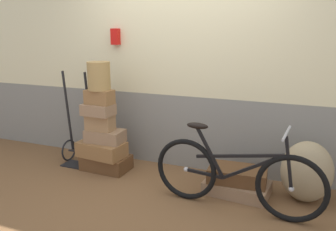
% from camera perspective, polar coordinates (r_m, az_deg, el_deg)
% --- Properties ---
extents(ground, '(9.75, 5.20, 0.06)m').
position_cam_1_polar(ground, '(3.89, -1.49, -12.66)').
color(ground, brown).
extents(station_building, '(7.75, 0.74, 2.84)m').
position_cam_1_polar(station_building, '(4.27, 3.19, 10.07)').
color(station_building, gray).
rests_on(station_building, ground).
extents(suitcase_0, '(0.59, 0.37, 0.18)m').
position_cam_1_polar(suitcase_0, '(4.45, -10.11, -7.62)').
color(suitcase_0, brown).
rests_on(suitcase_0, ground).
extents(suitcase_1, '(0.61, 0.39, 0.18)m').
position_cam_1_polar(suitcase_1, '(4.38, -10.87, -5.49)').
color(suitcase_1, olive).
rests_on(suitcase_1, suitcase_0).
extents(suitcase_2, '(0.47, 0.29, 0.15)m').
position_cam_1_polar(suitcase_2, '(4.34, -10.31, -3.31)').
color(suitcase_2, '#937051').
rests_on(suitcase_2, suitcase_1).
extents(suitcase_3, '(0.34, 0.22, 0.20)m').
position_cam_1_polar(suitcase_3, '(4.30, -11.11, -1.11)').
color(suitcase_3, '#9E754C').
rests_on(suitcase_3, suitcase_2).
extents(suitcase_4, '(0.37, 0.26, 0.13)m').
position_cam_1_polar(suitcase_4, '(4.24, -11.43, 0.96)').
color(suitcase_4, '#937051').
rests_on(suitcase_4, suitcase_3).
extents(suitcase_5, '(0.34, 0.21, 0.17)m').
position_cam_1_polar(suitcase_5, '(4.21, -11.23, 3.00)').
color(suitcase_5, olive).
rests_on(suitcase_5, suitcase_4).
extents(suitcase_6, '(0.70, 0.47, 0.14)m').
position_cam_1_polar(suitcase_6, '(3.86, 11.29, -11.55)').
color(suitcase_6, '#937051').
rests_on(suitcase_6, ground).
extents(suitcase_7, '(0.63, 0.40, 0.15)m').
position_cam_1_polar(suitcase_7, '(3.81, 11.37, -9.52)').
color(suitcase_7, brown).
rests_on(suitcase_7, suitcase_6).
extents(wicker_basket, '(0.27, 0.27, 0.33)m').
position_cam_1_polar(wicker_basket, '(4.17, -11.32, 6.41)').
color(wicker_basket, '#A8844C').
rests_on(wicker_basket, suitcase_5).
extents(luggage_trolley, '(0.41, 0.36, 1.21)m').
position_cam_1_polar(luggage_trolley, '(4.67, -14.37, -4.39)').
color(luggage_trolley, black).
rests_on(luggage_trolley, ground).
extents(burlap_sack, '(0.51, 0.43, 0.63)m').
position_cam_1_polar(burlap_sack, '(3.81, 21.88, -8.58)').
color(burlap_sack, '#9E8966').
rests_on(burlap_sack, ground).
extents(bicycle, '(1.67, 0.46, 0.85)m').
position_cam_1_polar(bicycle, '(3.43, 10.93, -9.78)').
color(bicycle, black).
rests_on(bicycle, ground).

